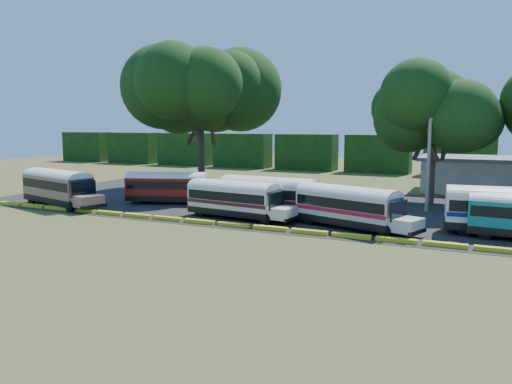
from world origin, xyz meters
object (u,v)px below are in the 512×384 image
at_px(bus_red, 169,185).
at_px(bus_white_red, 349,205).
at_px(bus_beige, 59,185).
at_px(bus_cream_west, 235,197).
at_px(tree_west, 200,90).

height_order(bus_red, bus_white_red, bus_white_red).
bearing_deg(bus_beige, bus_red, 48.29).
relative_size(bus_cream_west, bus_white_red, 0.98).
height_order(bus_cream_west, bus_white_red, bus_white_red).
bearing_deg(bus_beige, tree_west, 84.62).
relative_size(bus_beige, tree_west, 0.65).
height_order(bus_cream_west, tree_west, tree_west).
bearing_deg(bus_beige, bus_cream_west, 19.52).
xyz_separation_m(bus_white_red, tree_west, (-21.46, 14.60, 9.86)).
bearing_deg(bus_cream_west, bus_beige, -168.14).
bearing_deg(bus_beige, bus_white_red, 18.11).
relative_size(bus_cream_west, tree_west, 0.59).
xyz_separation_m(bus_beige, bus_cream_west, (17.99, 1.37, -0.21)).
bearing_deg(tree_west, bus_white_red, -34.23).
distance_m(bus_red, bus_white_red, 19.32).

